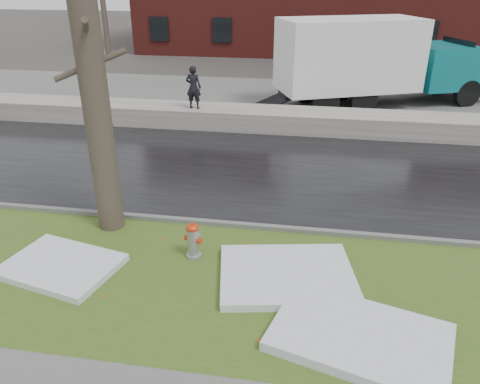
% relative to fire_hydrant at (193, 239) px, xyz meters
% --- Properties ---
extents(ground, '(120.00, 120.00, 0.00)m').
position_rel_fire_hydrant_xyz_m(ground, '(0.33, 0.40, -0.48)').
color(ground, '#47423D').
rests_on(ground, ground).
extents(verge, '(60.00, 4.50, 0.04)m').
position_rel_fire_hydrant_xyz_m(verge, '(0.33, -0.85, -0.46)').
color(verge, '#354F1A').
rests_on(verge, ground).
extents(road, '(60.00, 7.00, 0.03)m').
position_rel_fire_hydrant_xyz_m(road, '(0.33, 4.90, -0.46)').
color(road, black).
rests_on(road, ground).
extents(parking_lot, '(60.00, 9.00, 0.03)m').
position_rel_fire_hydrant_xyz_m(parking_lot, '(0.33, 13.40, -0.46)').
color(parking_lot, slate).
rests_on(parking_lot, ground).
extents(curb, '(60.00, 0.15, 0.14)m').
position_rel_fire_hydrant_xyz_m(curb, '(0.33, 1.40, -0.41)').
color(curb, slate).
rests_on(curb, ground).
extents(snowbank, '(60.00, 1.60, 0.75)m').
position_rel_fire_hydrant_xyz_m(snowbank, '(0.33, 9.10, -0.10)').
color(snowbank, '#AEA99F').
rests_on(snowbank, ground).
extents(bg_tree_left, '(1.40, 1.62, 6.50)m').
position_rel_fire_hydrant_xyz_m(bg_tree_left, '(-11.67, 22.40, 2.86)').
color(bg_tree_left, brown).
rests_on(bg_tree_left, ground).
extents(bg_tree_center, '(1.40, 1.62, 6.50)m').
position_rel_fire_hydrant_xyz_m(bg_tree_center, '(-5.67, 26.40, 2.86)').
color(bg_tree_center, brown).
rests_on(bg_tree_center, ground).
extents(fire_hydrant, '(0.41, 0.38, 0.82)m').
position_rel_fire_hydrant_xyz_m(fire_hydrant, '(0.00, 0.00, 0.00)').
color(fire_hydrant, '#989BA0').
rests_on(fire_hydrant, verge).
extents(tree, '(1.45, 1.67, 7.30)m').
position_rel_fire_hydrant_xyz_m(tree, '(-2.25, 0.97, 3.24)').
color(tree, brown).
rests_on(tree, verge).
extents(box_truck, '(11.01, 6.03, 3.73)m').
position_rel_fire_hydrant_xyz_m(box_truck, '(4.65, 13.17, 1.50)').
color(box_truck, black).
rests_on(box_truck, ground).
extents(worker, '(0.60, 0.41, 1.60)m').
position_rel_fire_hydrant_xyz_m(worker, '(-2.24, 8.84, 1.08)').
color(worker, black).
rests_on(worker, snowbank).
extents(snow_patch_near, '(2.92, 2.44, 0.16)m').
position_rel_fire_hydrant_xyz_m(snow_patch_near, '(2.01, -0.46, -0.36)').
color(snow_patch_near, white).
rests_on(snow_patch_near, verge).
extents(snow_patch_far, '(2.50, 2.05, 0.14)m').
position_rel_fire_hydrant_xyz_m(snow_patch_far, '(-2.55, -0.89, -0.37)').
color(snow_patch_far, white).
rests_on(snow_patch_far, verge).
extents(snow_patch_side, '(3.19, 2.51, 0.18)m').
position_rel_fire_hydrant_xyz_m(snow_patch_side, '(3.31, -2.00, -0.35)').
color(snow_patch_side, white).
rests_on(snow_patch_side, verge).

